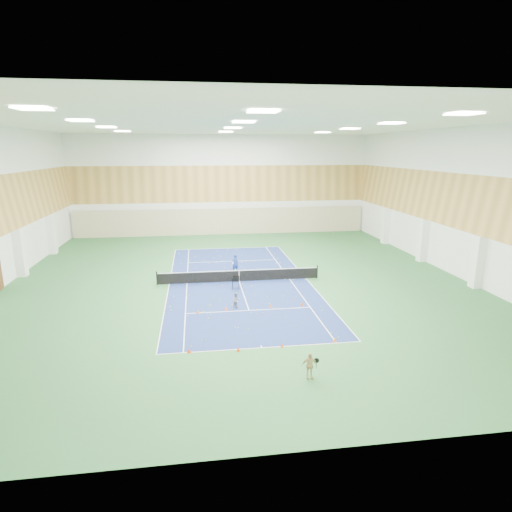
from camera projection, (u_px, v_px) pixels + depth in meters
The scene contains 20 objects.
ground at pixel (239, 281), 34.08m from camera, with size 40.00×40.00×0.00m, color #296030.
room_shell at pixel (238, 206), 32.62m from camera, with size 36.00×40.00×12.00m, color white, non-canonical shape.
wood_cladding at pixel (238, 180), 32.14m from camera, with size 36.00×40.00×8.00m, color #C19147, non-canonical shape.
ceiling_light_grid at pixel (238, 126), 31.19m from camera, with size 21.40×25.40×0.06m, color white, non-canonical shape.
court_surface at pixel (239, 281), 34.08m from camera, with size 10.97×23.77×0.01m, color navy.
tennis_balls_scatter at pixel (239, 281), 34.07m from camera, with size 10.57×22.77×0.07m, color #C0DD25, non-canonical shape.
tennis_net at pixel (239, 275), 33.94m from camera, with size 12.80×0.10×1.10m, color black, non-canonical shape.
back_curtain at pixel (223, 221), 52.66m from camera, with size 35.40×0.16×3.20m, color #C6B793.
coach at pixel (235, 263), 36.27m from camera, with size 0.60×0.39×1.65m, color navy.
child_court at pixel (237, 301), 28.16m from camera, with size 0.54×0.42×1.10m, color gray.
child_apron at pixel (309, 365), 19.53m from camera, with size 0.74×0.31×1.27m, color tan.
ball_cart at pixel (236, 283), 32.14m from camera, with size 0.56×0.56×0.97m, color black, non-canonical shape.
cone_svc_a at pixel (198, 311), 27.45m from camera, with size 0.23×0.23×0.25m, color orange.
cone_svc_b at pixel (226, 308), 27.99m from camera, with size 0.22×0.22×0.24m, color #FF5B0D.
cone_svc_c at pixel (271, 306), 28.46m from camera, with size 0.21×0.21×0.23m, color #E1570B.
cone_svc_d at pixel (303, 304), 28.76m from camera, with size 0.22×0.22×0.24m, color #D5420B.
cone_base_a at pixel (189, 350), 22.11m from camera, with size 0.22×0.22×0.25m, color #E93E0C.
cone_base_b at pixel (238, 349), 22.27m from camera, with size 0.20×0.20×0.22m, color #D93F0B.
cone_base_c at pixel (282, 345), 22.75m from camera, with size 0.19×0.19×0.21m, color #FF4D0D.
cone_base_d at pixel (335, 340), 23.37m from camera, with size 0.22×0.22×0.25m, color #F5590C.
Camera 1 is at (-3.21, -32.44, 10.23)m, focal length 30.00 mm.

